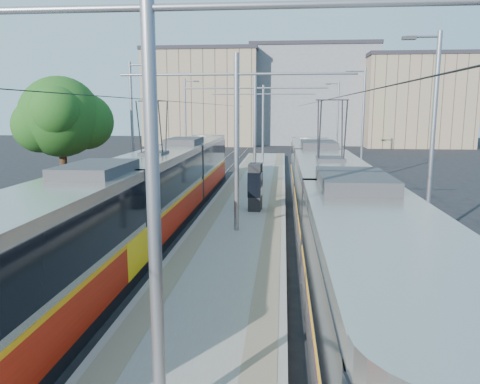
# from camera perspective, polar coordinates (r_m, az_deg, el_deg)

# --- Properties ---
(ground) EXTENTS (160.00, 160.00, 0.00)m
(ground) POSITION_cam_1_polar(r_m,az_deg,el_deg) (11.79, -4.43, -15.95)
(ground) COLOR black
(ground) RESTS_ON ground
(platform) EXTENTS (4.00, 50.00, 0.30)m
(platform) POSITION_cam_1_polar(r_m,az_deg,el_deg) (27.96, 1.42, -0.28)
(platform) COLOR gray
(platform) RESTS_ON ground
(tactile_strip_left) EXTENTS (0.70, 50.00, 0.01)m
(tactile_strip_left) POSITION_cam_1_polar(r_m,az_deg,el_deg) (28.06, -1.54, 0.08)
(tactile_strip_left) COLOR gray
(tactile_strip_left) RESTS_ON platform
(tactile_strip_right) EXTENTS (0.70, 50.00, 0.01)m
(tactile_strip_right) POSITION_cam_1_polar(r_m,az_deg,el_deg) (27.87, 4.39, -0.02)
(tactile_strip_right) COLOR gray
(tactile_strip_right) RESTS_ON platform
(rails) EXTENTS (8.71, 70.00, 0.03)m
(rails) POSITION_cam_1_polar(r_m,az_deg,el_deg) (27.98, 1.41, -0.56)
(rails) COLOR gray
(rails) RESTS_ON ground
(tram_left) EXTENTS (2.43, 30.80, 5.50)m
(tram_left) POSITION_cam_1_polar(r_m,az_deg,el_deg) (20.33, -10.33, 0.10)
(tram_left) COLOR black
(tram_left) RESTS_ON ground
(tram_right) EXTENTS (2.43, 29.86, 5.50)m
(tram_right) POSITION_cam_1_polar(r_m,az_deg,el_deg) (17.97, 10.80, -0.73)
(tram_right) COLOR black
(tram_right) RESTS_ON ground
(catenary) EXTENTS (9.20, 70.00, 7.00)m
(catenary) POSITION_cam_1_polar(r_m,az_deg,el_deg) (24.67, 1.01, 8.56)
(catenary) COLOR gray
(catenary) RESTS_ON platform
(street_lamps) EXTENTS (15.18, 38.22, 8.00)m
(street_lamps) POSITION_cam_1_polar(r_m,az_deg,el_deg) (31.51, 1.95, 8.26)
(street_lamps) COLOR gray
(street_lamps) RESTS_ON ground
(shelter) EXTENTS (0.70, 1.07, 2.29)m
(shelter) POSITION_cam_1_polar(r_m,az_deg,el_deg) (22.74, 1.88, 0.77)
(shelter) COLOR black
(shelter) RESTS_ON platform
(tree) EXTENTS (4.76, 4.40, 6.92)m
(tree) POSITION_cam_1_polar(r_m,az_deg,el_deg) (27.27, -20.32, 8.42)
(tree) COLOR #382314
(tree) RESTS_ON ground
(building_left) EXTENTS (16.32, 12.24, 13.70)m
(building_left) POSITION_cam_1_polar(r_m,az_deg,el_deg) (71.45, -4.34, 11.38)
(building_left) COLOR gray
(building_left) RESTS_ON ground
(building_centre) EXTENTS (18.36, 14.28, 14.51)m
(building_centre) POSITION_cam_1_polar(r_m,az_deg,el_deg) (74.59, 8.65, 11.55)
(building_centre) COLOR slate
(building_centre) RESTS_ON ground
(building_right) EXTENTS (14.28, 10.20, 12.60)m
(building_right) POSITION_cam_1_polar(r_m,az_deg,el_deg) (70.82, 20.49, 10.35)
(building_right) COLOR gray
(building_right) RESTS_ON ground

